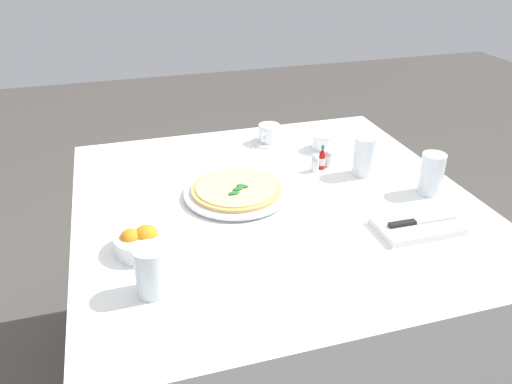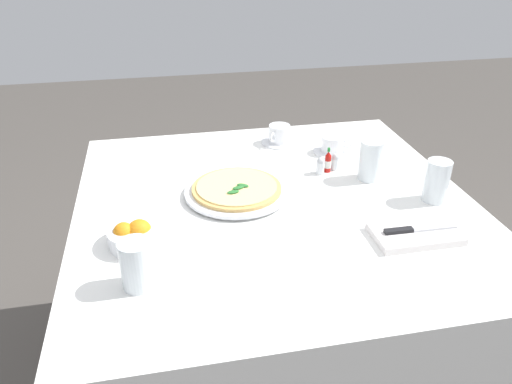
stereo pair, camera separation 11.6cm
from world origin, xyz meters
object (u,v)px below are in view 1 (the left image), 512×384
(pizza_plate, at_px, (236,193))
(salt_shaker, at_px, (329,160))
(coffee_cup_near_left, at_px, (269,134))
(water_glass_center_back, at_px, (152,273))
(hot_sauce_bottle, at_px, (322,159))
(water_glass_back_corner, at_px, (364,158))
(pepper_shaker, at_px, (315,164))
(water_glass_right_edge, at_px, (431,176))
(dinner_knife, at_px, (419,221))
(napkin_folded, at_px, (418,226))
(coffee_cup_far_right, at_px, (323,143))
(citrus_bowl, at_px, (144,241))
(pizza, at_px, (236,189))

(pizza_plate, bearing_deg, salt_shaker, 17.55)
(coffee_cup_near_left, relative_size, water_glass_center_back, 1.13)
(hot_sauce_bottle, bearing_deg, water_glass_back_corner, -33.10)
(water_glass_center_back, bearing_deg, pepper_shaker, 38.80)
(water_glass_center_back, relative_size, hot_sauce_bottle, 1.38)
(water_glass_right_edge, distance_m, pepper_shaker, 0.36)
(water_glass_center_back, height_order, hot_sauce_bottle, water_glass_center_back)
(water_glass_back_corner, bearing_deg, water_glass_center_back, -150.89)
(coffee_cup_near_left, xyz_separation_m, water_glass_center_back, (-0.50, -0.72, 0.02))
(pizza_plate, relative_size, dinner_knife, 1.57)
(water_glass_right_edge, bearing_deg, coffee_cup_near_left, 124.35)
(coffee_cup_near_left, distance_m, dinner_knife, 0.70)
(hot_sauce_bottle, bearing_deg, napkin_folded, -76.25)
(coffee_cup_far_right, bearing_deg, coffee_cup_near_left, 143.91)
(dinner_knife, distance_m, citrus_bowl, 0.71)
(coffee_cup_far_right, distance_m, coffee_cup_near_left, 0.20)
(pizza, bearing_deg, citrus_bowl, -145.22)
(water_glass_center_back, height_order, water_glass_back_corner, water_glass_back_corner)
(coffee_cup_far_right, xyz_separation_m, hot_sauce_bottle, (-0.06, -0.14, 0.01))
(pizza_plate, height_order, pizza, pizza)
(napkin_folded, height_order, citrus_bowl, citrus_bowl)
(pizza, distance_m, napkin_folded, 0.52)
(pizza_plate, bearing_deg, water_glass_center_back, -127.44)
(dinner_knife, distance_m, hot_sauce_bottle, 0.42)
(coffee_cup_far_right, distance_m, citrus_bowl, 0.79)
(water_glass_center_back, height_order, napkin_folded, water_glass_center_back)
(hot_sauce_bottle, bearing_deg, salt_shaker, 19.65)
(water_glass_back_corner, xyz_separation_m, hot_sauce_bottle, (-0.11, 0.07, -0.02))
(pizza_plate, height_order, salt_shaker, salt_shaker)
(pizza_plate, xyz_separation_m, water_glass_right_edge, (0.56, -0.14, 0.04))
(water_glass_center_back, bearing_deg, water_glass_right_edge, 15.10)
(water_glass_right_edge, xyz_separation_m, napkin_folded, (-0.14, -0.17, -0.04))
(coffee_cup_near_left, height_order, hot_sauce_bottle, hot_sauce_bottle)
(dinner_knife, height_order, hot_sauce_bottle, hot_sauce_bottle)
(pizza_plate, height_order, water_glass_center_back, water_glass_center_back)
(dinner_knife, relative_size, hot_sauce_bottle, 2.35)
(water_glass_center_back, xyz_separation_m, hot_sauce_bottle, (0.59, 0.46, -0.02))
(pizza, height_order, dinner_knife, pizza)
(water_glass_center_back, distance_m, pepper_shaker, 0.73)
(coffee_cup_near_left, height_order, dinner_knife, coffee_cup_near_left)
(pizza, relative_size, citrus_bowl, 1.76)
(water_glass_center_back, bearing_deg, water_glass_back_corner, 29.11)
(water_glass_back_corner, bearing_deg, hot_sauce_bottle, 146.90)
(pizza, distance_m, hot_sauce_bottle, 0.33)
(pizza, height_order, salt_shaker, salt_shaker)
(pizza_plate, height_order, dinner_knife, dinner_knife)
(water_glass_center_back, height_order, dinner_knife, water_glass_center_back)
(napkin_folded, distance_m, dinner_knife, 0.01)
(pepper_shaker, bearing_deg, water_glass_right_edge, -40.21)
(pizza_plate, bearing_deg, pizza, -87.69)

